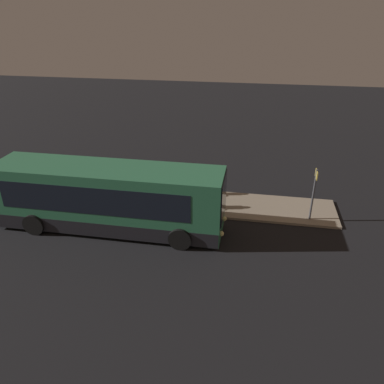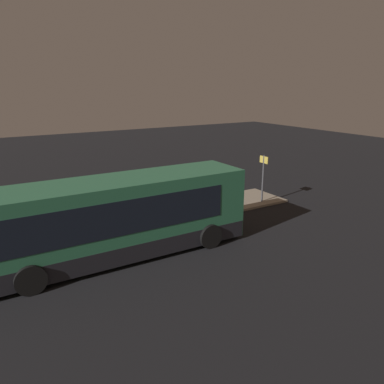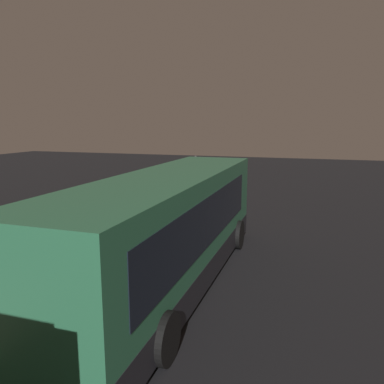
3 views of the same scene
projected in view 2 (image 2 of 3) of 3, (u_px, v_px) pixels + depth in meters
ground at (139, 250)px, 15.35m from camera, size 80.00×80.00×0.00m
platform at (113, 226)px, 17.84m from camera, size 20.00×2.90×0.13m
bus_lead at (113, 220)px, 14.35m from camera, size 10.86×2.72×3.12m
passenger_boarding at (151, 195)px, 19.41m from camera, size 0.54×0.61×1.69m
passenger_waiting at (113, 213)px, 16.80m from camera, size 0.37×0.37×1.64m
passenger_with_bags at (163, 202)px, 17.99m from camera, size 0.64×0.67×1.84m
suitcase at (154, 218)px, 17.66m from camera, size 0.47×0.19×0.92m
sign_post at (263, 174)px, 20.90m from camera, size 0.10×0.64×2.66m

